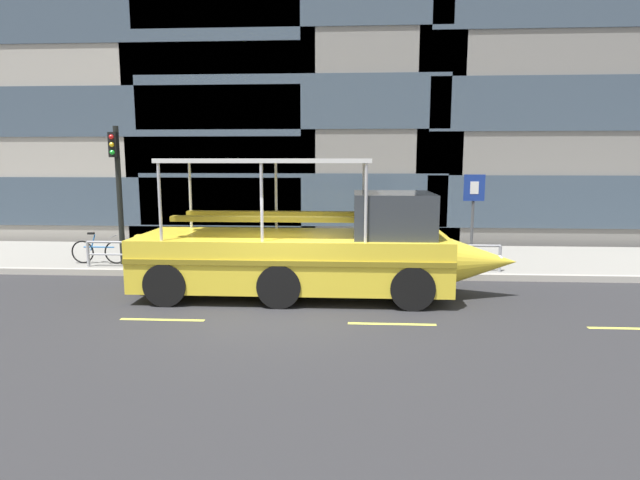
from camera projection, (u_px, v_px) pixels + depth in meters
The scene contains 10 objects.
ground_plane at pixel (282, 309), 11.72m from camera, with size 120.00×120.00×0.00m, color #2B2B2D.
sidewalk at pixel (304, 258), 17.23m from camera, with size 32.00×4.80×0.18m, color gray.
curb_edge at pixel (296, 275), 14.77m from camera, with size 32.00×0.18×0.18m, color #B2ADA3.
lane_centreline at pixel (276, 322), 10.75m from camera, with size 25.80×0.12×0.01m.
curb_guardrail at pixel (289, 251), 15.03m from camera, with size 12.11×0.09×0.78m.
traffic_light_pole at pixel (118, 182), 15.39m from camera, with size 0.24×0.46×4.13m.
parking_sign at pixel (473, 205), 15.06m from camera, with size 0.60×0.12×2.73m.
leaned_bicycle at pixel (99, 251), 15.85m from camera, with size 1.74×0.46×0.96m.
duck_tour_boat at pixel (314, 251), 12.73m from camera, with size 9.34×2.62×3.36m.
pedestrian_near_bow at pixel (401, 230), 16.30m from camera, with size 0.27×0.43×1.59m.
Camera 1 is at (1.54, -11.27, 3.33)m, focal length 29.13 mm.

